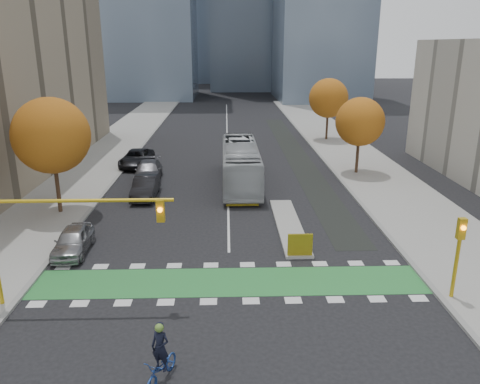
{
  "coord_description": "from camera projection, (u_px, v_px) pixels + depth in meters",
  "views": [
    {
      "loc": [
        -0.09,
        -19.82,
        11.54
      ],
      "look_at": [
        0.71,
        7.18,
        3.0
      ],
      "focal_mm": 35.0,
      "sensor_mm": 36.0,
      "label": 1
    }
  ],
  "objects": [
    {
      "name": "parked_car_b",
      "position": [
        145.0,
        187.0,
        36.76
      ],
      "size": [
        1.78,
        5.0,
        1.64
      ],
      "primitive_type": "imported",
      "rotation": [
        0.0,
        0.0,
        0.01
      ],
      "color": "black",
      "rests_on": "ground"
    },
    {
      "name": "bike_lane_paint",
      "position": [
        296.0,
        155.0,
        51.17
      ],
      "size": [
        2.5,
        50.0,
        0.01
      ],
      "primitive_type": "cube",
      "color": "black",
      "rests_on": "ground"
    },
    {
      "name": "tree_west",
      "position": [
        51.0,
        136.0,
        31.78
      ],
      "size": [
        5.2,
        5.2,
        8.22
      ],
      "color": "#332114",
      "rests_on": "ground"
    },
    {
      "name": "parked_car_c",
      "position": [
        148.0,
        171.0,
        41.52
      ],
      "size": [
        2.64,
        5.7,
        1.61
      ],
      "primitive_type": "imported",
      "rotation": [
        0.0,
        0.0,
        0.07
      ],
      "color": "#55545A",
      "rests_on": "ground"
    },
    {
      "name": "curb_east",
      "position": [
        340.0,
        179.0,
        41.69
      ],
      "size": [
        0.3,
        120.0,
        0.16
      ],
      "primitive_type": "cube",
      "color": "gray",
      "rests_on": "ground"
    },
    {
      "name": "cyclist",
      "position": [
        161.0,
        363.0,
        16.52
      ],
      "size": [
        1.44,
        2.18,
        2.38
      ],
      "rotation": [
        0.0,
        0.0,
        -0.38
      ],
      "color": "navy",
      "rests_on": "ground"
    },
    {
      "name": "traffic_signal_east",
      "position": [
        459.0,
        246.0,
        21.36
      ],
      "size": [
        0.35,
        0.43,
        4.1
      ],
      "color": "#BF9914",
      "rests_on": "ground"
    },
    {
      "name": "sidewalk_west",
      "position": [
        74.0,
        181.0,
        41.03
      ],
      "size": [
        7.0,
        120.0,
        0.15
      ],
      "primitive_type": "cube",
      "color": "gray",
      "rests_on": "ground"
    },
    {
      "name": "parked_car_d",
      "position": [
        137.0,
        158.0,
        46.23
      ],
      "size": [
        2.96,
        5.9,
        1.6
      ],
      "primitive_type": "imported",
      "rotation": [
        0.0,
        0.0,
        -0.05
      ],
      "color": "black",
      "rests_on": "ground"
    },
    {
      "name": "sidewalk_east",
      "position": [
        379.0,
        179.0,
        41.79
      ],
      "size": [
        7.0,
        120.0,
        0.15
      ],
      "primitive_type": "cube",
      "color": "gray",
      "rests_on": "ground"
    },
    {
      "name": "median_island",
      "position": [
        289.0,
        225.0,
        31.04
      ],
      "size": [
        1.6,
        10.0,
        0.16
      ],
      "primitive_type": "cube",
      "color": "gray",
      "rests_on": "ground"
    },
    {
      "name": "parked_car_a",
      "position": [
        73.0,
        241.0,
        26.95
      ],
      "size": [
        1.93,
        4.43,
        1.49
      ],
      "primitive_type": "imported",
      "rotation": [
        0.0,
        0.0,
        0.04
      ],
      "color": "gray",
      "rests_on": "ground"
    },
    {
      "name": "bike_crossing",
      "position": [
        229.0,
        282.0,
        23.8
      ],
      "size": [
        20.0,
        3.0,
        0.01
      ],
      "primitive_type": "cube",
      "color": "#297E37",
      "rests_on": "ground"
    },
    {
      "name": "tree_east_near",
      "position": [
        360.0,
        122.0,
        42.21
      ],
      "size": [
        4.4,
        4.4,
        7.08
      ],
      "color": "#332114",
      "rests_on": "ground"
    },
    {
      "name": "curb_west",
      "position": [
        114.0,
        181.0,
        41.13
      ],
      "size": [
        0.3,
        120.0,
        0.16
      ],
      "primitive_type": "cube",
      "color": "gray",
      "rests_on": "ground"
    },
    {
      "name": "bus",
      "position": [
        240.0,
        164.0,
        39.94
      ],
      "size": [
        3.08,
        12.88,
        3.58
      ],
      "primitive_type": "imported",
      "rotation": [
        0.0,
        0.0,
        0.01
      ],
      "color": "#B6BABE",
      "rests_on": "ground"
    },
    {
      "name": "hazard_board",
      "position": [
        300.0,
        245.0,
        26.25
      ],
      "size": [
        1.4,
        0.12,
        1.3
      ],
      "primitive_type": "cube",
      "color": "yellow",
      "rests_on": "median_island"
    },
    {
      "name": "ground",
      "position": [
        230.0,
        297.0,
        22.37
      ],
      "size": [
        300.0,
        300.0,
        0.0
      ],
      "primitive_type": "plane",
      "color": "black",
      "rests_on": "ground"
    },
    {
      "name": "tree_east_far",
      "position": [
        328.0,
        98.0,
        57.36
      ],
      "size": [
        4.8,
        4.8,
        7.65
      ],
      "color": "#332114",
      "rests_on": "ground"
    },
    {
      "name": "traffic_signal_west",
      "position": [
        48.0,
        224.0,
        20.45
      ],
      "size": [
        8.53,
        0.56,
        5.2
      ],
      "color": "#BF9914",
      "rests_on": "ground"
    },
    {
      "name": "centre_line",
      "position": [
        227.0,
        138.0,
        60.49
      ],
      "size": [
        0.15,
        70.0,
        0.01
      ],
      "primitive_type": "cube",
      "color": "silver",
      "rests_on": "ground"
    }
  ]
}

